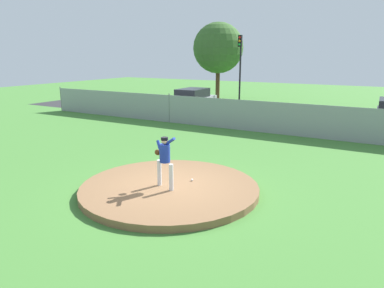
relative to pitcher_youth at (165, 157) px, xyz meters
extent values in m
plane|color=#427A33|center=(0.00, 6.25, -1.19)|extent=(80.00, 80.00, 0.00)
cube|color=#2B2B2D|center=(0.00, 14.75, -1.19)|extent=(44.00, 7.00, 0.01)
cylinder|color=brown|center=(0.00, 0.25, -1.09)|extent=(5.56, 5.56, 0.21)
cylinder|color=silver|center=(-0.27, 0.09, -0.57)|extent=(0.13, 0.13, 0.82)
cylinder|color=silver|center=(0.29, -0.10, -0.57)|extent=(0.13, 0.13, 0.82)
cylinder|color=navy|center=(0.01, 0.00, 0.11)|extent=(0.32, 0.32, 0.56)
cylinder|color=navy|center=(0.19, 0.00, 0.49)|extent=(0.49, 0.24, 0.35)
cylinder|color=navy|center=(-0.17, 0.00, 0.26)|extent=(0.29, 0.17, 0.46)
ellipsoid|color=#4C2D14|center=(-0.29, 0.05, 0.09)|extent=(0.20, 0.12, 0.18)
sphere|color=tan|center=(0.01, 0.00, 0.49)|extent=(0.20, 0.20, 0.20)
cylinder|color=black|center=(0.01, 0.00, 0.56)|extent=(0.21, 0.21, 0.09)
sphere|color=white|center=(0.42, 0.93, -0.95)|extent=(0.07, 0.07, 0.07)
cube|color=gray|center=(0.00, 10.25, -0.33)|extent=(32.99, 0.03, 1.73)
cylinder|color=slate|center=(-16.49, 10.25, -0.28)|extent=(0.07, 0.07, 1.83)
cylinder|color=slate|center=(-6.60, 10.25, -0.28)|extent=(0.07, 0.07, 1.83)
cube|color=#B7BABF|center=(-7.41, 14.60, -0.48)|extent=(1.93, 4.61, 0.79)
cube|color=black|center=(-7.41, 14.60, 0.24)|extent=(1.75, 2.55, 0.64)
cylinder|color=black|center=(-7.43, 16.02, -0.87)|extent=(1.91, 0.68, 0.64)
cylinder|color=black|center=(-7.38, 13.18, -0.87)|extent=(1.91, 0.68, 0.64)
cone|color=orange|center=(-0.25, 16.12, -0.91)|extent=(0.32, 0.32, 0.55)
cube|color=black|center=(-0.25, 16.12, -1.17)|extent=(0.40, 0.40, 0.03)
cylinder|color=black|center=(-5.48, 18.95, 1.65)|extent=(0.14, 0.14, 5.68)
cube|color=black|center=(-5.48, 18.77, 4.04)|extent=(0.28, 0.24, 0.90)
sphere|color=red|center=(-5.48, 18.65, 4.31)|extent=(0.18, 0.18, 0.18)
sphere|color=orange|center=(-5.48, 18.65, 4.04)|extent=(0.18, 0.18, 0.18)
sphere|color=green|center=(-5.48, 18.65, 3.77)|extent=(0.18, 0.18, 0.18)
cylinder|color=#4C331E|center=(-9.55, 23.23, 0.38)|extent=(0.40, 0.40, 3.14)
sphere|color=#365E28|center=(-9.55, 23.23, 3.62)|extent=(4.76, 4.76, 4.76)
camera|label=1|loc=(5.92, -8.62, 2.98)|focal=33.76mm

